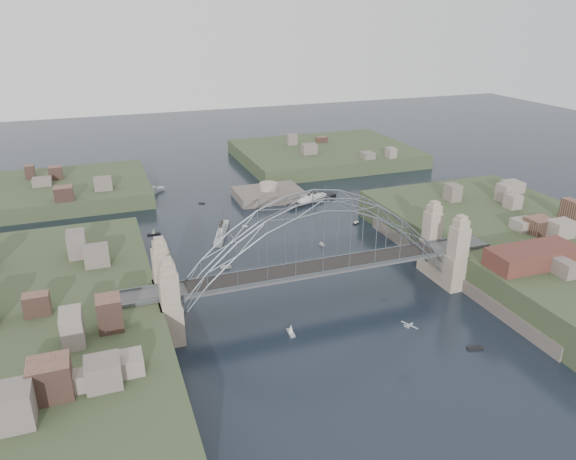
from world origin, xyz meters
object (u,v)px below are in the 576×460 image
at_px(fort_island, 269,199).
at_px(naval_cruiser_far, 147,193).
at_px(wharf_shed, 533,256).
at_px(bridge, 318,250).
at_px(naval_cruiser_near, 222,232).
at_px(ocean_liner, 312,200).

xyz_separation_m(fort_island, naval_cruiser_far, (-37.91, 17.17, 1.15)).
bearing_deg(wharf_shed, fort_island, 110.85).
bearing_deg(bridge, naval_cruiser_far, 106.56).
relative_size(naval_cruiser_near, ocean_liner, 0.86).
xyz_separation_m(wharf_shed, ocean_liner, (-19.95, 75.06, -9.22)).
distance_m(wharf_shed, naval_cruiser_near, 80.12).
height_order(naval_cruiser_near, naval_cruiser_far, naval_cruiser_near).
xyz_separation_m(bridge, wharf_shed, (44.00, -14.00, -2.32)).
bearing_deg(naval_cruiser_far, wharf_shed, -55.35).
bearing_deg(naval_cruiser_far, bridge, -73.44).
bearing_deg(naval_cruiser_near, wharf_shed, -46.89).
height_order(fort_island, wharf_shed, wharf_shed).
relative_size(wharf_shed, naval_cruiser_near, 1.16).
height_order(fort_island, naval_cruiser_near, fort_island).
relative_size(bridge, naval_cruiser_near, 4.87).
height_order(bridge, naval_cruiser_near, bridge).
height_order(bridge, ocean_liner, bridge).
bearing_deg(bridge, naval_cruiser_near, 103.26).
distance_m(fort_island, wharf_shed, 90.48).
xyz_separation_m(naval_cruiser_near, naval_cruiser_far, (-15.52, 43.06, -0.01)).
height_order(fort_island, ocean_liner, fort_island).
distance_m(fort_island, ocean_liner, 15.04).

